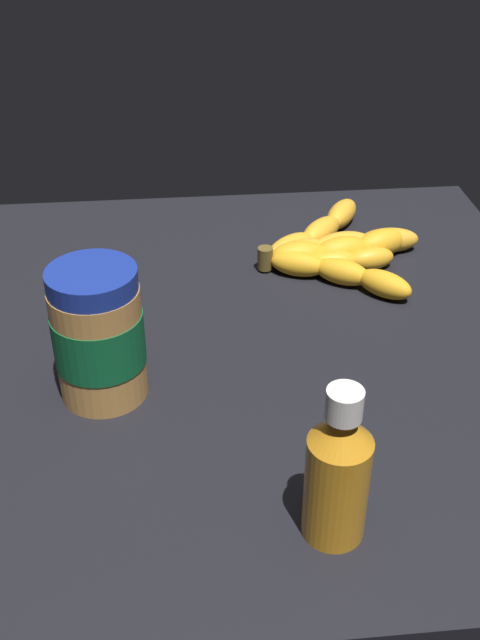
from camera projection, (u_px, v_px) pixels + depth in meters
ground_plane at (258, 353)px, 88.35cm from camera, size 74.12×77.63×4.77cm
banana_bunch at (335, 250)px, 100.70cm from camera, size 22.48×27.78×3.78cm
peanut_butter_jar at (99, 335)px, 74.85cm from camera, size 9.09×9.09×14.44cm
honey_bottle at (338, 473)px, 59.90cm from camera, size 5.24×5.24×14.89cm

